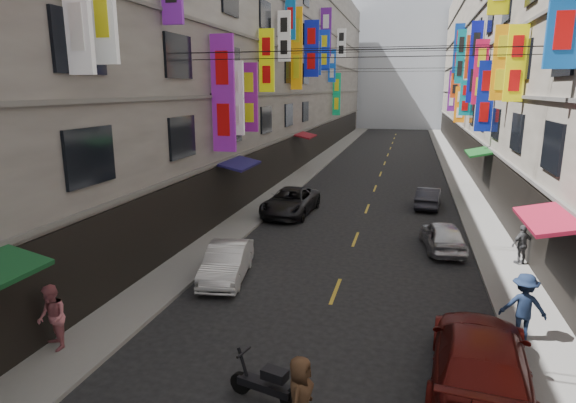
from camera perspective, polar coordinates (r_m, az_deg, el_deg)
The scene contains 20 objects.
sidewalk_left at distance 40.63m, azimuth 2.43°, elevation 3.72°, with size 2.00×90.00×0.12m, color slate.
sidewalk_right at distance 39.98m, azimuth 19.53°, elevation 2.81°, with size 2.00×90.00×0.12m, color slate.
building_row_left at distance 41.81m, azimuth -5.86°, elevation 16.89°, with size 10.14×90.00×19.00m.
building_row_right at distance 40.53m, azimuth 29.36°, elevation 15.45°, with size 10.14×90.00×19.00m.
haze_block at distance 89.36m, azimuth 13.32°, elevation 15.59°, with size 18.00×8.00×22.00m, color #B4BBC8.
shop_signage at distance 32.36m, azimuth 10.56°, elevation 17.41°, with size 14.00×55.00×12.06m.
street_awnings at distance 23.79m, azimuth 5.75°, elevation 4.08°, with size 13.99×35.20×0.41m.
overhead_cables at distance 27.40m, azimuth 10.09°, elevation 17.31°, with size 14.00×38.04×1.24m.
lane_markings at distance 36.92m, azimuth 10.62°, elevation 2.45°, with size 0.12×80.20×0.01m.
scooter_crossing at distance 11.27m, azimuth -2.59°, elevation -20.81°, with size 1.77×0.70×1.14m.
scooter_far_right at distance 21.27m, azimuth 16.88°, elevation -4.62°, with size 0.60×1.79×1.14m.
car_left_mid at distance 17.65m, azimuth -7.27°, elevation -7.14°, with size 1.35×3.88×1.28m, color silver.
car_left_far at distance 26.38m, azimuth 0.29°, elevation -0.03°, with size 2.35×5.09×1.42m, color black.
car_right_near at distance 12.25m, azimuth 21.80°, elevation -16.98°, with size 2.16×5.32×1.54m, color #5B130F.
car_right_mid at distance 21.56m, azimuth 17.86°, elevation -3.89°, with size 1.52×3.78×1.29m, color silver.
car_right_far at distance 29.06m, azimuth 16.30°, elevation 0.46°, with size 1.27×3.65×1.20m, color #292931.
pedestrian_lfar at distance 14.12m, azimuth -26.18°, elevation -12.26°, with size 0.85×0.58×1.75m, color #C2676F.
pedestrian_rnear at distance 14.67m, azimuth 26.15°, elevation -11.09°, with size 1.20×0.62×1.85m, color #16223D.
pedestrian_rfar at distance 20.67m, azimuth 26.00°, elevation -4.60°, with size 0.91×0.52×1.56m, color #4E4E50.
pedestrian_crossing at distance 10.20m, azimuth 1.45°, elevation -22.14°, with size 0.83×0.56×1.69m, color #462E1C.
Camera 1 is at (2.19, 2.76, 6.74)m, focal length 30.00 mm.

